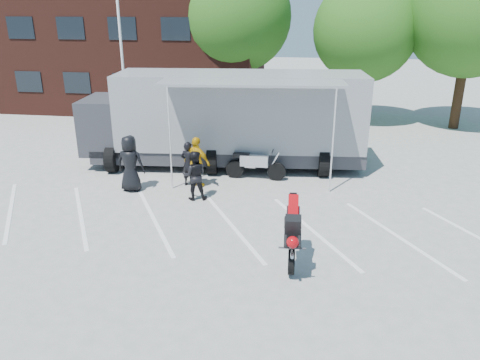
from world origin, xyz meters
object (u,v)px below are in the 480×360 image
(tree_left, at_px, (237,17))
(tree_right, at_px, (472,12))
(parked_motorcycle, at_px, (256,179))
(spectator_hivis, at_px, (197,162))
(spectator_leather_a, at_px, (130,163))
(flagpole, at_px, (125,31))
(tree_mid, at_px, (365,30))
(transporter_truck, at_px, (229,165))
(stunt_bike_rider, at_px, (291,261))
(spectator_leather_b, at_px, (189,164))
(spectator_leather_c, at_px, (194,175))

(tree_left, height_order, tree_right, tree_right)
(parked_motorcycle, relative_size, spectator_hivis, 1.25)
(spectator_hivis, bearing_deg, spectator_leather_a, 39.74)
(flagpole, xyz_separation_m, tree_mid, (11.24, 5.00, -0.11))
(transporter_truck, relative_size, stunt_bike_rider, 5.76)
(flagpole, height_order, spectator_leather_b, flagpole)
(tree_left, relative_size, spectator_hivis, 4.67)
(tree_mid, distance_m, stunt_bike_rider, 16.86)
(tree_left, height_order, transporter_truck, tree_left)
(flagpole, relative_size, spectator_hivis, 4.32)
(tree_right, bearing_deg, tree_left, 172.87)
(tree_left, distance_m, transporter_truck, 11.01)
(parked_motorcycle, height_order, spectator_leather_a, spectator_leather_a)
(tree_mid, bearing_deg, spectator_leather_a, -126.74)
(spectator_leather_b, bearing_deg, spectator_leather_c, 128.79)
(tree_mid, bearing_deg, tree_right, -5.71)
(flagpole, bearing_deg, tree_right, 15.48)
(transporter_truck, bearing_deg, tree_left, 91.69)
(parked_motorcycle, bearing_deg, transporter_truck, 42.97)
(tree_right, bearing_deg, spectator_leather_a, -140.77)
(transporter_truck, height_order, stunt_bike_rider, transporter_truck)
(flagpole, height_order, tree_mid, flagpole)
(flagpole, height_order, tree_right, tree_right)
(tree_mid, distance_m, spectator_leather_c, 14.33)
(tree_right, height_order, transporter_truck, tree_right)
(tree_left, height_order, spectator_hivis, tree_left)
(transporter_truck, distance_m, spectator_hivis, 2.87)
(tree_left, bearing_deg, spectator_leather_a, -97.86)
(flagpole, distance_m, tree_right, 16.88)
(tree_right, relative_size, spectator_leather_a, 4.56)
(spectator_leather_b, xyz_separation_m, spectator_leather_c, (0.51, -1.20, 0.02))
(tree_mid, bearing_deg, transporter_truck, -124.83)
(tree_right, bearing_deg, stunt_bike_rider, -117.37)
(transporter_truck, height_order, spectator_leather_a, spectator_leather_a)
(transporter_truck, relative_size, parked_motorcycle, 5.06)
(tree_mid, distance_m, tree_right, 5.11)
(spectator_leather_b, height_order, spectator_leather_c, spectator_leather_c)
(transporter_truck, bearing_deg, parked_motorcycle, -54.17)
(stunt_bike_rider, xyz_separation_m, spectator_leather_a, (-5.82, 4.11, 1.00))
(parked_motorcycle, relative_size, spectator_leather_a, 1.16)
(tree_right, bearing_deg, tree_mid, 174.29)
(spectator_leather_c, bearing_deg, tree_mid, -130.30)
(tree_left, xyz_separation_m, spectator_leather_a, (-1.76, -12.73, -4.57))
(spectator_hivis, bearing_deg, transporter_truck, -81.60)
(tree_mid, xyz_separation_m, spectator_leather_a, (-8.76, -11.73, -3.94))
(spectator_leather_b, bearing_deg, flagpole, -38.13)
(transporter_truck, relative_size, spectator_leather_c, 6.93)
(transporter_truck, distance_m, spectator_leather_a, 4.51)
(spectator_leather_a, bearing_deg, parked_motorcycle, -154.65)
(tree_left, height_order, spectator_leather_c, tree_left)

